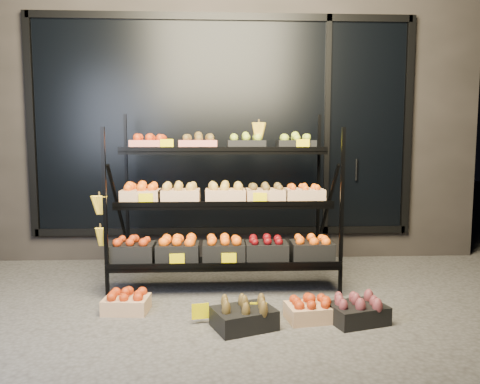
{
  "coord_description": "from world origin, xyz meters",
  "views": [
    {
      "loc": [
        -0.06,
        -3.82,
        1.38
      ],
      "look_at": [
        0.15,
        0.55,
        0.9
      ],
      "focal_mm": 35.0,
      "sensor_mm": 36.0,
      "label": 1
    }
  ],
  "objects_px": {
    "floor_crate_left": "(126,301)",
    "floor_crate_midright": "(310,309)",
    "display_rack": "(222,204)",
    "floor_crate_midleft": "(244,315)"
  },
  "relations": [
    {
      "from": "display_rack",
      "to": "floor_crate_left",
      "type": "height_order",
      "value": "display_rack"
    },
    {
      "from": "floor_crate_left",
      "to": "floor_crate_midleft",
      "type": "bearing_deg",
      "value": -16.75
    },
    {
      "from": "floor_crate_left",
      "to": "floor_crate_midleft",
      "type": "xyz_separation_m",
      "value": [
        0.93,
        -0.37,
        0.01
      ]
    },
    {
      "from": "display_rack",
      "to": "floor_crate_left",
      "type": "relative_size",
      "value": 5.82
    },
    {
      "from": "floor_crate_left",
      "to": "floor_crate_midright",
      "type": "relative_size",
      "value": 0.95
    },
    {
      "from": "floor_crate_midright",
      "to": "floor_crate_left",
      "type": "bearing_deg",
      "value": 161.65
    },
    {
      "from": "floor_crate_left",
      "to": "floor_crate_midright",
      "type": "distance_m",
      "value": 1.48
    },
    {
      "from": "display_rack",
      "to": "floor_crate_midleft",
      "type": "relative_size",
      "value": 4.21
    },
    {
      "from": "floor_crate_midleft",
      "to": "display_rack",
      "type": "bearing_deg",
      "value": 76.44
    },
    {
      "from": "floor_crate_midleft",
      "to": "floor_crate_left",
      "type": "bearing_deg",
      "value": 136.87
    }
  ]
}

